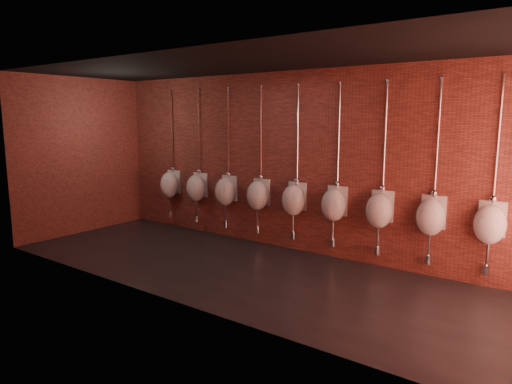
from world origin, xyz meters
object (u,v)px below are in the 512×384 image
urinal_1 (196,187)px  urinal_4 (294,199)px  urinal_7 (431,216)px  urinal_5 (334,204)px  urinal_3 (258,195)px  urinal_2 (225,191)px  urinal_8 (490,223)px  urinal_6 (379,210)px  urinal_0 (170,184)px

urinal_1 → urinal_4: bearing=0.0°
urinal_7 → urinal_5: bearing=180.0°
urinal_1 → urinal_3: 1.57m
urinal_2 → urinal_3: 0.79m
urinal_1 → urinal_3: (1.57, 0.00, 0.00)m
urinal_4 → urinal_8: size_ratio=1.00×
urinal_6 → urinal_7: same height
urinal_3 → urinal_2: bearing=180.0°
urinal_1 → urinal_3: size_ratio=1.00×
urinal_6 → urinal_1: bearing=180.0°
urinal_3 → urinal_5: bearing=0.0°
urinal_0 → urinal_4: (3.15, 0.00, 0.00)m
urinal_3 → urinal_5: 1.57m
urinal_1 → urinal_4: same height
urinal_1 → urinal_7: 4.72m
urinal_5 → urinal_6: size_ratio=1.00×
urinal_3 → urinal_8: bearing=0.0°
urinal_0 → urinal_1: same height
urinal_1 → urinal_6: 3.93m
urinal_0 → urinal_7: 5.51m
urinal_2 → urinal_4: 1.57m
urinal_2 → urinal_5: same height
urinal_7 → urinal_8: same height
urinal_1 → urinal_2: size_ratio=1.00×
urinal_2 → urinal_3: bearing=0.0°
urinal_0 → urinal_8: same height
urinal_0 → urinal_6: (4.72, 0.00, 0.00)m
urinal_5 → urinal_0: bearing=180.0°
urinal_2 → urinal_7: same height
urinal_2 → urinal_7: size_ratio=1.00×
urinal_2 → urinal_6: 3.15m
urinal_0 → urinal_7: bearing=0.0°
urinal_1 → urinal_5: same height
urinal_4 → urinal_5: (0.79, 0.00, 0.00)m
urinal_8 → urinal_2: bearing=180.0°
urinal_0 → urinal_2: same height
urinal_3 → urinal_8: size_ratio=1.00×
urinal_2 → urinal_5: size_ratio=1.00×
urinal_3 → urinal_7: bearing=0.0°
urinal_6 → urinal_7: 0.79m
urinal_1 → urinal_8: size_ratio=1.00×
urinal_4 → urinal_7: (2.36, 0.00, 0.00)m
urinal_4 → urinal_7: 2.36m
urinal_7 → urinal_6: bearing=180.0°
urinal_4 → urinal_8: (3.15, 0.00, 0.00)m
urinal_7 → urinal_8: size_ratio=1.00×
urinal_4 → urinal_1: bearing=180.0°
urinal_5 → urinal_7: size_ratio=1.00×
urinal_6 → urinal_8: bearing=0.0°
urinal_3 → urinal_6: bearing=0.0°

